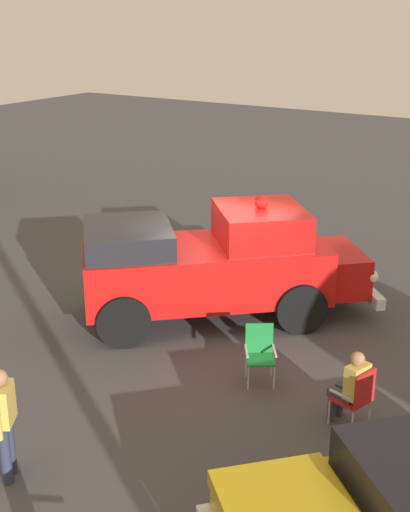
{
  "coord_description": "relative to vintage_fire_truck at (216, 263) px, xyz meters",
  "views": [
    {
      "loc": [
        -6.74,
        11.14,
        6.11
      ],
      "look_at": [
        0.29,
        0.02,
        1.37
      ],
      "focal_mm": 48.25,
      "sensor_mm": 36.0,
      "label": 1
    }
  ],
  "objects": [
    {
      "name": "spectator_seated",
      "position": [
        -3.83,
        2.31,
        -0.5
      ],
      "size": [
        0.61,
        0.5,
        1.29
      ],
      "color": "#383842",
      "rests_on": "ground"
    },
    {
      "name": "spectator_standing",
      "position": [
        -0.35,
        6.03,
        -0.23
      ],
      "size": [
        0.45,
        0.59,
        1.68
      ],
      "color": "#2D334C",
      "rests_on": "ground"
    },
    {
      "name": "ground_plane",
      "position": [
        -0.12,
        0.13,
        -1.2
      ],
      "size": [
        60.0,
        60.0,
        0.0
      ],
      "primitive_type": "plane",
      "color": "#424244"
    },
    {
      "name": "vintage_fire_truck",
      "position": [
        0.0,
        0.0,
        0.0
      ],
      "size": [
        5.87,
        5.6,
        2.59
      ],
      "color": "black",
      "rests_on": "ground"
    },
    {
      "name": "classic_hot_rod",
      "position": [
        -5.38,
        4.68,
        -0.45
      ],
      "size": [
        4.35,
        4.43,
        1.46
      ],
      "color": "black",
      "rests_on": "ground"
    },
    {
      "name": "lawn_chair_near_truck",
      "position": [
        -3.96,
        2.35,
        -0.61
      ],
      "size": [
        0.61,
        0.62,
        1.02
      ],
      "color": "#B7BABF",
      "rests_on": "ground"
    },
    {
      "name": "lawn_chair_spare",
      "position": [
        -2.0,
        1.83,
        -0.61
      ],
      "size": [
        0.68,
        0.68,
        1.02
      ],
      "color": "#B7BABF",
      "rests_on": "ground"
    }
  ]
}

